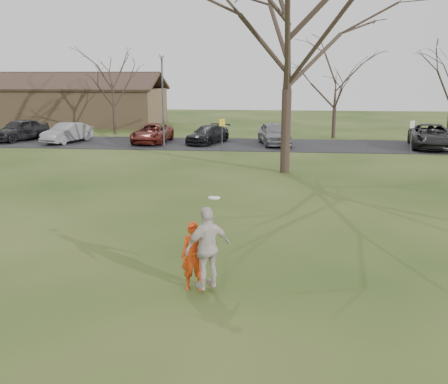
{
  "coord_description": "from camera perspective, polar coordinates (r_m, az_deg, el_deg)",
  "views": [
    {
      "loc": [
        1.51,
        -10.48,
        4.96
      ],
      "look_at": [
        0.0,
        4.0,
        1.5
      ],
      "focal_mm": 40.09,
      "sensor_mm": 36.0,
      "label": 1
    }
  ],
  "objects": [
    {
      "name": "ground",
      "position": [
        11.69,
        -2.07,
        -11.74
      ],
      "size": [
        120.0,
        120.0,
        0.0
      ],
      "primitive_type": "plane",
      "color": "#1E380F",
      "rests_on": "ground"
    },
    {
      "name": "parking_strip",
      "position": [
        35.85,
        3.49,
        5.42
      ],
      "size": [
        62.0,
        6.5,
        0.04
      ],
      "primitive_type": "cube",
      "color": "black",
      "rests_on": "ground"
    },
    {
      "name": "player_defender",
      "position": [
        11.75,
        -3.47,
        -7.32
      ],
      "size": [
        0.59,
        0.39,
        1.63
      ],
      "primitive_type": "imported",
      "rotation": [
        0.0,
        0.0,
        -0.0
      ],
      "color": "red",
      "rests_on": "ground"
    },
    {
      "name": "car_0",
      "position": [
        40.91,
        -22.27,
        6.6
      ],
      "size": [
        3.36,
        5.09,
        1.61
      ],
      "primitive_type": "imported",
      "rotation": [
        0.0,
        0.0,
        -0.34
      ],
      "color": "black",
      "rests_on": "parking_strip"
    },
    {
      "name": "car_1",
      "position": [
        38.49,
        -17.47,
        6.47
      ],
      "size": [
        2.64,
        4.53,
        1.41
      ],
      "primitive_type": "imported",
      "rotation": [
        0.0,
        0.0,
        -0.29
      ],
      "color": "gray",
      "rests_on": "parking_strip"
    },
    {
      "name": "car_2",
      "position": [
        37.01,
        -8.19,
        6.66
      ],
      "size": [
        2.39,
        4.97,
        1.37
      ],
      "primitive_type": "imported",
      "rotation": [
        0.0,
        0.0,
        -0.02
      ],
      "color": "maroon",
      "rests_on": "parking_strip"
    },
    {
      "name": "car_3",
      "position": [
        36.3,
        -1.84,
        6.58
      ],
      "size": [
        3.17,
        4.74,
        1.28
      ],
      "primitive_type": "imported",
      "rotation": [
        0.0,
        0.0,
        -0.35
      ],
      "color": "black",
      "rests_on": "parking_strip"
    },
    {
      "name": "car_4",
      "position": [
        35.75,
        5.75,
        6.67
      ],
      "size": [
        2.73,
        4.92,
        1.58
      ],
      "primitive_type": "imported",
      "rotation": [
        0.0,
        0.0,
        0.19
      ],
      "color": "slate",
      "rests_on": "parking_strip"
    },
    {
      "name": "car_6",
      "position": [
        36.79,
        22.55,
        5.91
      ],
      "size": [
        3.55,
        6.07,
        1.59
      ],
      "primitive_type": "imported",
      "rotation": [
        0.0,
        0.0,
        -0.17
      ],
      "color": "black",
      "rests_on": "parking_strip"
    },
    {
      "name": "catching_play",
      "position": [
        11.49,
        -1.86,
        -6.38
      ],
      "size": [
        1.2,
        1.06,
        2.16
      ],
      "color": "beige",
      "rests_on": "ground"
    },
    {
      "name": "building",
      "position": [
        53.12,
        -18.21,
        9.44
      ],
      "size": [
        20.6,
        8.5,
        5.14
      ],
      "color": "#8C6D4C",
      "rests_on": "ground"
    },
    {
      "name": "lamp_post",
      "position": [
        33.84,
        -7.03,
        11.59
      ],
      "size": [
        0.34,
        0.34,
        6.27
      ],
      "color": "#47474C",
      "rests_on": "ground"
    },
    {
      "name": "sign_yellow",
      "position": [
        32.85,
        -0.22,
        7.23
      ],
      "size": [
        0.35,
        0.35,
        2.08
      ],
      "color": "#47474C",
      "rests_on": "ground"
    },
    {
      "name": "sign_white",
      "position": [
        33.75,
        20.62,
        6.55
      ],
      "size": [
        0.35,
        0.35,
        2.08
      ],
      "color": "#47474C",
      "rests_on": "ground"
    },
    {
      "name": "big_tree",
      "position": [
        25.56,
        7.38,
        17.84
      ],
      "size": [
        9.0,
        9.0,
        14.0
      ],
      "primitive_type": null,
      "color": "#352821",
      "rests_on": "ground"
    },
    {
      "name": "small_tree_row",
      "position": [
        40.65,
        10.21,
        11.66
      ],
      "size": [
        55.0,
        5.9,
        8.5
      ],
      "color": "#352821",
      "rests_on": "ground"
    }
  ]
}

